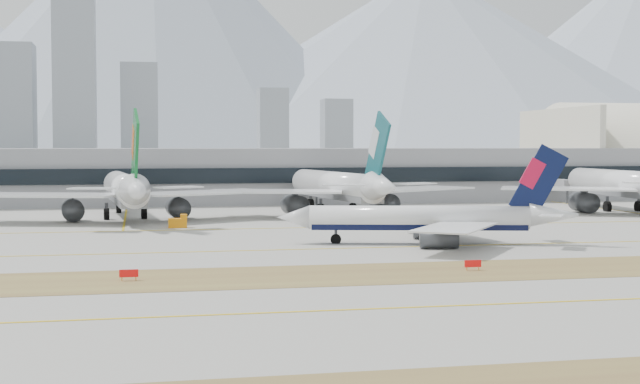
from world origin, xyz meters
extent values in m
plane|color=#A19E97|center=(0.00, 0.00, 0.00)|extent=(3000.00, 3000.00, 0.00)
cube|color=brown|center=(0.00, -32.00, 0.02)|extent=(360.00, 18.00, 0.06)
cube|color=yellow|center=(0.00, -5.00, 0.03)|extent=(360.00, 0.45, 0.04)
cube|color=yellow|center=(0.00, -55.00, 0.03)|extent=(360.00, 0.45, 0.04)
cube|color=yellow|center=(0.00, 30.00, 0.03)|extent=(360.00, 0.45, 0.04)
cylinder|color=white|center=(17.57, -1.13, 4.23)|extent=(35.06, 12.01, 3.84)
cube|color=black|center=(17.57, -1.13, 3.17)|extent=(34.24, 11.29, 1.73)
cone|color=white|center=(-2.11, 3.64, 4.23)|extent=(6.12, 5.00, 3.84)
cone|color=white|center=(38.44, -6.19, 4.71)|extent=(8.49, 5.57, 3.84)
cube|color=white|center=(24.48, 8.16, 3.65)|extent=(11.35, 20.00, 0.23)
cube|color=white|center=(38.20, -0.99, 4.99)|extent=(3.82, 5.62, 0.15)
cylinder|color=#3F4247|center=(21.73, 5.17, 1.54)|extent=(6.37, 4.18, 2.88)
cube|color=#3F4247|center=(21.73, 5.17, 2.69)|extent=(2.44, 0.85, 1.34)
cube|color=white|center=(19.46, -12.55, 3.65)|extent=(18.09, 20.45, 0.23)
cube|color=white|center=(35.85, -10.70, 4.99)|extent=(5.73, 6.37, 0.15)
cylinder|color=#3F4247|center=(18.38, -8.63, 1.54)|extent=(6.37, 4.18, 2.88)
cube|color=#3F4247|center=(18.38, -8.63, 2.69)|extent=(2.44, 0.85, 1.34)
cube|color=#091139|center=(36.07, -5.61, 10.07)|extent=(9.30, 2.57, 12.03)
cube|color=red|center=(35.12, -5.38, 11.37)|extent=(4.27, 1.42, 5.16)
cylinder|color=#3F4247|center=(4.60, 2.02, 1.15)|extent=(0.46, 0.46, 2.31)
cylinder|color=black|center=(4.60, 2.02, 0.67)|extent=(1.84, 1.06, 1.73)
cylinder|color=#3F4247|center=(17.93, -3.79, 1.15)|extent=(0.46, 0.46, 2.31)
cylinder|color=black|center=(17.93, -3.79, 0.67)|extent=(1.84, 1.06, 1.73)
cylinder|color=#3F4247|center=(19.11, 1.07, 1.15)|extent=(0.46, 0.46, 2.31)
cylinder|color=black|center=(19.11, 1.07, 0.67)|extent=(1.84, 1.06, 1.73)
cylinder|color=white|center=(-29.43, 58.50, 6.68)|extent=(10.39, 46.30, 6.08)
cube|color=slate|center=(-29.43, 58.50, 5.01)|extent=(9.40, 45.30, 2.73)
cone|color=white|center=(-31.93, 84.86, 6.68)|extent=(6.71, 7.56, 6.08)
cone|color=white|center=(-26.78, 30.56, 7.44)|extent=(7.01, 10.74, 6.08)
cube|color=white|center=(-12.46, 53.34, 5.77)|extent=(32.04, 25.30, 0.36)
cube|color=white|center=(-19.09, 33.21, 7.90)|extent=(9.58, 7.48, 0.24)
cylinder|color=#3F4247|center=(-18.19, 55.85, 2.43)|extent=(5.26, 8.05, 4.56)
cube|color=#3F4247|center=(-18.19, 55.85, 4.25)|extent=(0.76, 3.22, 2.13)
cube|color=white|center=(-45.12, 50.24, 5.77)|extent=(31.76, 21.13, 0.36)
cube|color=white|center=(-34.82, 31.72, 7.90)|extent=(9.27, 6.21, 0.24)
cylinder|color=#3F4247|center=(-39.97, 53.78, 2.43)|extent=(5.26, 8.05, 4.56)
cube|color=#3F4247|center=(-39.97, 53.78, 4.25)|extent=(0.76, 3.22, 2.13)
cube|color=#0D6026|center=(-27.08, 33.73, 14.66)|extent=(1.75, 12.70, 16.29)
cube|color=#C84D0B|center=(-27.20, 35.01, 16.43)|extent=(1.21, 5.77, 6.97)
cylinder|color=#3F4247|center=(-31.08, 75.88, 1.82)|extent=(0.73, 0.73, 3.65)
cylinder|color=black|center=(-31.08, 75.88, 1.06)|extent=(1.32, 2.82, 2.73)
cylinder|color=#3F4247|center=(-33.24, 56.86, 1.82)|extent=(0.73, 0.73, 3.65)
cylinder|color=black|center=(-33.24, 56.86, 1.06)|extent=(1.32, 2.82, 2.73)
cylinder|color=#3F4247|center=(-25.38, 57.61, 1.82)|extent=(0.73, 0.73, 3.65)
cylinder|color=black|center=(-25.38, 57.61, 1.06)|extent=(1.32, 2.82, 2.73)
cylinder|color=white|center=(18.19, 63.59, 6.70)|extent=(12.33, 46.46, 6.09)
cube|color=slate|center=(18.19, 63.59, 5.03)|extent=(11.30, 45.42, 2.74)
cone|color=white|center=(14.57, 89.89, 6.70)|extent=(7.00, 7.80, 6.09)
cone|color=white|center=(22.04, 35.71, 7.46)|extent=(7.43, 10.97, 6.09)
cube|color=white|center=(35.41, 59.14, 5.79)|extent=(32.04, 26.18, 0.37)
cube|color=white|center=(29.62, 38.69, 7.92)|extent=(9.63, 7.75, 0.24)
cylinder|color=#3F4247|center=(29.57, 61.41, 2.44)|extent=(5.58, 8.23, 4.57)
cube|color=#3F4247|center=(29.57, 61.41, 4.26)|extent=(0.89, 3.23, 2.13)
cube|color=white|center=(2.82, 54.65, 5.79)|extent=(31.63, 20.15, 0.37)
cube|color=white|center=(13.93, 36.53, 7.92)|extent=(9.19, 5.91, 0.24)
cylinder|color=#3F4247|center=(7.84, 58.41, 2.44)|extent=(5.58, 8.23, 4.57)
cube|color=#3F4247|center=(7.84, 58.41, 4.26)|extent=(0.89, 3.23, 2.13)
cube|color=#145058|center=(21.60, 38.88, 14.70)|extent=(2.28, 12.70, 16.34)
cube|color=silver|center=(21.43, 40.15, 16.48)|extent=(1.45, 5.78, 6.99)
cylinder|color=#3F4247|center=(15.80, 80.93, 1.83)|extent=(0.73, 0.73, 3.66)
cylinder|color=black|center=(15.80, 80.93, 1.07)|extent=(1.43, 2.86, 2.74)
cylinder|color=#3F4247|center=(14.44, 61.79, 1.83)|extent=(0.73, 0.73, 3.66)
cylinder|color=black|center=(14.44, 61.79, 1.07)|extent=(1.43, 2.86, 2.74)
cylinder|color=#3F4247|center=(22.29, 62.87, 1.83)|extent=(0.73, 0.73, 3.66)
cylinder|color=black|center=(22.29, 62.87, 1.07)|extent=(1.43, 2.86, 2.74)
cylinder|color=white|center=(87.64, 57.85, 6.78)|extent=(8.91, 46.90, 6.17)
cube|color=slate|center=(87.64, 57.85, 5.09)|extent=(7.93, 45.92, 2.78)
cone|color=white|center=(89.23, 84.68, 6.78)|extent=(6.58, 7.47, 6.17)
cube|color=white|center=(70.62, 52.01, 5.86)|extent=(32.56, 24.95, 0.37)
cylinder|color=#3F4247|center=(76.34, 54.76, 2.47)|extent=(5.08, 8.03, 4.63)
cube|color=#3F4247|center=(76.34, 54.76, 4.32)|extent=(0.65, 3.26, 2.16)
cylinder|color=#3F4247|center=(88.69, 75.54, 1.85)|extent=(0.74, 0.74, 3.70)
cylinder|color=black|center=(88.69, 75.54, 1.08)|extent=(1.24, 2.83, 2.78)
cylinder|color=#3F4247|center=(83.57, 56.80, 1.85)|extent=(0.74, 0.74, 3.70)
cylinder|color=black|center=(83.57, 56.80, 1.08)|extent=(1.24, 2.83, 2.78)
cylinder|color=#3F4247|center=(91.57, 56.33, 1.85)|extent=(0.74, 0.74, 3.70)
cylinder|color=black|center=(91.57, 56.33, 1.08)|extent=(1.24, 2.83, 2.78)
cube|color=gray|center=(0.00, 115.00, 7.50)|extent=(280.00, 42.00, 15.00)
cube|color=black|center=(0.00, 93.50, 7.95)|extent=(280.00, 1.20, 4.00)
cube|color=beige|center=(110.00, 135.00, 14.10)|extent=(2.00, 57.00, 27.90)
cube|color=red|center=(-27.82, -32.00, 0.90)|extent=(2.20, 0.15, 0.90)
cylinder|color=orange|center=(-28.62, -32.00, 0.25)|extent=(0.10, 0.10, 0.50)
cylinder|color=orange|center=(-27.02, -32.00, 0.25)|extent=(0.10, 0.10, 0.50)
cube|color=red|center=(14.73, -32.00, 0.90)|extent=(2.20, 0.15, 0.90)
cylinder|color=orange|center=(13.93, -32.00, 0.25)|extent=(0.10, 0.10, 0.50)
cylinder|color=orange|center=(15.53, -32.00, 0.25)|extent=(0.10, 0.10, 0.50)
cube|color=orange|center=(-19.24, 35.00, 0.90)|extent=(3.50, 2.00, 1.80)
cube|color=orange|center=(-18.04, 35.00, 2.10)|extent=(1.20, 1.80, 1.00)
cylinder|color=black|center=(-20.44, 34.20, 0.35)|extent=(0.70, 0.30, 0.70)
cylinder|color=black|center=(-20.44, 35.80, 0.35)|extent=(0.70, 0.30, 0.70)
cylinder|color=black|center=(-18.04, 34.20, 0.35)|extent=(0.70, 0.30, 0.70)
cylinder|color=black|center=(-18.04, 35.80, 0.35)|extent=(0.70, 0.30, 0.70)
cube|color=orange|center=(24.89, 40.30, 0.90)|extent=(3.50, 2.00, 1.80)
cube|color=orange|center=(26.09, 40.30, 2.10)|extent=(1.20, 1.80, 1.00)
cylinder|color=black|center=(23.69, 39.50, 0.35)|extent=(0.70, 0.30, 0.70)
cylinder|color=black|center=(23.69, 41.10, 0.35)|extent=(0.70, 0.30, 0.70)
cylinder|color=black|center=(26.09, 39.50, 0.35)|extent=(0.70, 0.30, 0.70)
cylinder|color=black|center=(26.09, 41.10, 0.35)|extent=(0.70, 0.30, 0.70)
cube|color=gray|center=(-105.00, 455.00, 40.00)|extent=(30.00, 27.00, 80.00)
cube|color=gray|center=(-65.00, 450.00, 55.00)|extent=(26.00, 23.40, 110.00)
cube|color=gray|center=(-25.00, 465.00, 35.00)|extent=(24.00, 21.60, 70.00)
cube|color=gray|center=(65.00, 470.00, 27.50)|extent=(20.00, 18.00, 55.00)
cube|color=gray|center=(110.00, 470.00, 24.00)|extent=(20.00, 18.00, 48.00)
cone|color=#9EA8B7|center=(0.00, 1400.00, 211.50)|extent=(900.00, 900.00, 470.00)
cone|color=#9EA8B7|center=(480.00, 1390.00, 157.50)|extent=(1120.00, 1120.00, 350.00)
camera|label=1|loc=(-26.74, -137.63, 15.83)|focal=50.00mm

